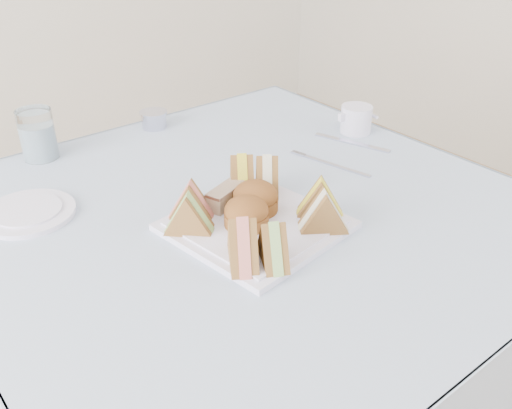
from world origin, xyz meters
TOP-DOWN VIEW (x-y plane):
  - table at (0.00, 0.00)m, footprint 0.90×0.90m
  - tablecloth at (0.00, 0.00)m, footprint 1.02×1.02m
  - serving_plate at (-0.03, -0.07)m, footprint 0.30×0.30m
  - sandwich_fl_a at (-0.12, -0.15)m, footprint 0.09×0.10m
  - sandwich_fl_b at (-0.08, -0.18)m, footprint 0.07×0.09m
  - sandwich_fr_a at (0.08, -0.12)m, footprint 0.09×0.09m
  - sandwich_fr_b at (0.05, -0.16)m, footprint 0.09×0.08m
  - sandwich_bl_a at (-0.14, -0.02)m, footprint 0.09×0.09m
  - sandwich_bl_b at (-0.11, 0.02)m, footprint 0.09×0.08m
  - sandwich_br_a at (0.06, 0.00)m, footprint 0.09×0.10m
  - sandwich_br_b at (0.02, 0.03)m, footprint 0.09×0.10m
  - scone_left at (-0.05, -0.07)m, footprint 0.09×0.09m
  - scone_right at (-0.01, -0.04)m, footprint 0.12×0.12m
  - pastry_slice at (-0.04, 0.01)m, footprint 0.09×0.06m
  - side_plate at (-0.33, 0.23)m, footprint 0.22×0.22m
  - water_glass at (-0.22, 0.46)m, footprint 0.10×0.10m
  - tea_strainer at (0.07, 0.45)m, footprint 0.09×0.09m
  - knife at (0.38, 0.08)m, footprint 0.07×0.18m
  - fork at (0.26, 0.01)m, footprint 0.05×0.16m
  - creamer_jug at (0.44, 0.12)m, footprint 0.09×0.09m

SIDE VIEW (x-z plane):
  - table at x=0.00m, z-range 0.00..0.74m
  - tablecloth at x=0.00m, z-range 0.74..0.75m
  - fork at x=0.26m, z-range 0.75..0.75m
  - knife at x=0.38m, z-range 0.75..0.75m
  - side_plate at x=-0.33m, z-range 0.75..0.76m
  - serving_plate at x=-0.03m, z-range 0.75..0.76m
  - tea_strainer at x=0.07m, z-range 0.75..0.78m
  - pastry_slice at x=-0.04m, z-range 0.76..0.80m
  - creamer_jug at x=0.44m, z-range 0.75..0.81m
  - scone_left at x=-0.05m, z-range 0.76..0.81m
  - scone_right at x=-0.01m, z-range 0.76..0.81m
  - sandwich_bl_b at x=-0.11m, z-range 0.76..0.83m
  - sandwich_fl_b at x=-0.08m, z-range 0.76..0.83m
  - sandwich_fr_a at x=0.08m, z-range 0.76..0.83m
  - sandwich_bl_a at x=-0.14m, z-range 0.76..0.83m
  - sandwich_fr_b at x=0.05m, z-range 0.76..0.83m
  - sandwich_br_a at x=0.06m, z-range 0.76..0.84m
  - sandwich_br_b at x=0.02m, z-range 0.76..0.84m
  - sandwich_fl_a at x=-0.12m, z-range 0.76..0.84m
  - water_glass at x=-0.22m, z-range 0.75..0.86m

